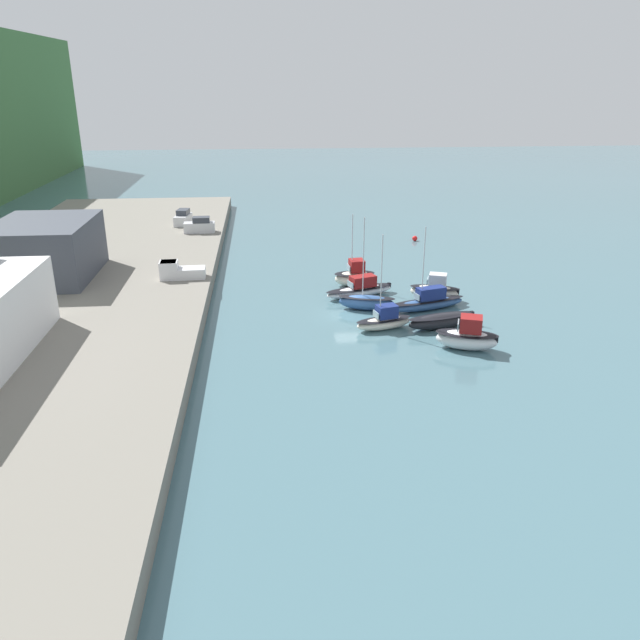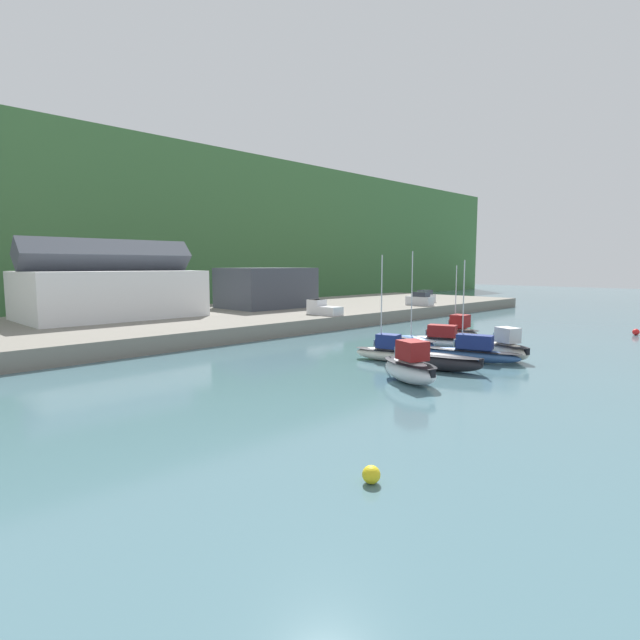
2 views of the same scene
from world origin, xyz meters
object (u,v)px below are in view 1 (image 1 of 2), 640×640
object	(u,v)px
moored_boat_3	(355,276)
mooring_buoy_0	(415,238)
moored_boat_2	(360,289)
parked_car_2	(200,226)
pickup_truck_0	(179,271)
moored_boat_6	(427,302)
moored_boat_0	(384,320)
moored_boat_7	(435,290)
moored_boat_5	(442,321)
moored_boat_1	(367,302)
parked_car_0	(183,218)
moored_boat_4	(467,337)

from	to	relation	value
moored_boat_3	mooring_buoy_0	distance (m)	22.91
moored_boat_2	moored_boat_3	world-z (taller)	moored_boat_3
parked_car_2	pickup_truck_0	distance (m)	21.61
moored_boat_6	moored_boat_0	bearing A→B (deg)	115.83
moored_boat_3	moored_boat_7	size ratio (longest dim) A/B	1.47
parked_car_2	mooring_buoy_0	world-z (taller)	parked_car_2
moored_boat_5	moored_boat_0	bearing A→B (deg)	73.08
moored_boat_2	moored_boat_0	bearing A→B (deg)	165.19
moored_boat_0	pickup_truck_0	size ratio (longest dim) A/B	1.85
moored_boat_2	mooring_buoy_0	xyz separation A→B (m)	(23.48, -11.48, -0.41)
moored_boat_1	parked_car_2	bearing A→B (deg)	48.25
moored_boat_0	moored_boat_5	world-z (taller)	moored_boat_0
pickup_truck_0	moored_boat_5	bearing A→B (deg)	-118.86
mooring_buoy_0	moored_boat_2	bearing A→B (deg)	153.94
moored_boat_5	parked_car_0	xyz separation A→B (m)	(39.60, 27.79, 1.87)
parked_car_0	mooring_buoy_0	size ratio (longest dim) A/B	5.96
parked_car_0	moored_boat_5	bearing A→B (deg)	133.30
moored_boat_5	mooring_buoy_0	world-z (taller)	moored_boat_5
moored_boat_0	moored_boat_3	xyz separation A→B (m)	(13.21, 0.82, 0.27)
moored_boat_4	moored_boat_5	size ratio (longest dim) A/B	0.80
parked_car_0	pickup_truck_0	bearing A→B (deg)	103.56
moored_boat_0	moored_boat_4	size ratio (longest dim) A/B	1.57
moored_boat_2	moored_boat_4	distance (m)	16.24
moored_boat_5	pickup_truck_0	xyz separation A→B (m)	(12.50, 25.26, 1.77)
moored_boat_3	moored_boat_6	world-z (taller)	moored_boat_6
moored_boat_4	moored_boat_7	xyz separation A→B (m)	(12.95, -0.70, -0.08)
moored_boat_3	moored_boat_7	world-z (taller)	moored_boat_3
moored_boat_4	moored_boat_7	world-z (taller)	moored_boat_4
moored_boat_3	parked_car_2	bearing A→B (deg)	37.52
moored_boat_6	parked_car_0	distance (m)	44.40
moored_boat_5	pickup_truck_0	distance (m)	28.24
moored_boat_6	moored_boat_1	bearing A→B (deg)	69.02
moored_boat_0	pickup_truck_0	xyz separation A→B (m)	(12.23, 19.93, 1.67)
moored_boat_3	pickup_truck_0	distance (m)	19.19
parked_car_2	moored_boat_2	bearing A→B (deg)	-144.07
moored_boat_2	moored_boat_4	bearing A→B (deg)	-174.22
moored_boat_1	pickup_truck_0	distance (m)	20.46
moored_boat_3	parked_car_2	size ratio (longest dim) A/B	1.89
moored_boat_3	moored_boat_4	bearing A→B (deg)	-163.99
moored_boat_7	parked_car_0	size ratio (longest dim) A/B	1.24
moored_boat_7	moored_boat_4	bearing A→B (deg)	-163.26
moored_boat_0	moored_boat_7	xyz separation A→B (m)	(7.75, -6.84, 0.19)
moored_boat_7	parked_car_2	distance (m)	37.15
moored_boat_1	moored_boat_7	xyz separation A→B (m)	(2.54, -7.63, 0.20)
parked_car_2	parked_car_0	bearing A→B (deg)	26.12
moored_boat_6	parked_car_0	size ratio (longest dim) A/B	1.93
moored_boat_1	moored_boat_5	size ratio (longest dim) A/B	1.32
moored_boat_0	pickup_truck_0	distance (m)	23.45
moored_boat_7	moored_boat_0	bearing A→B (deg)	158.38
parked_car_0	moored_boat_4	bearing A→B (deg)	130.95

